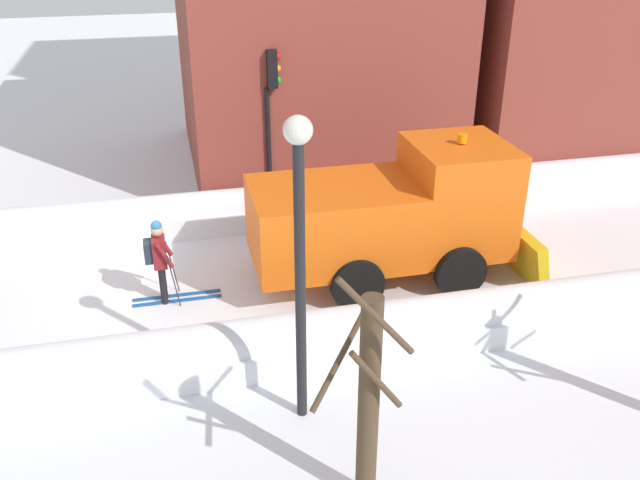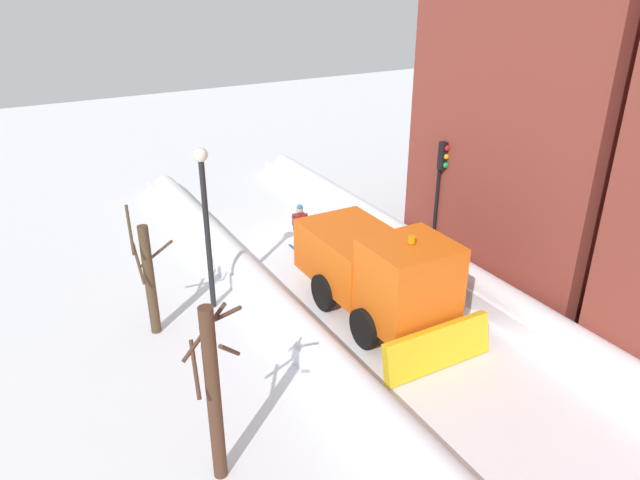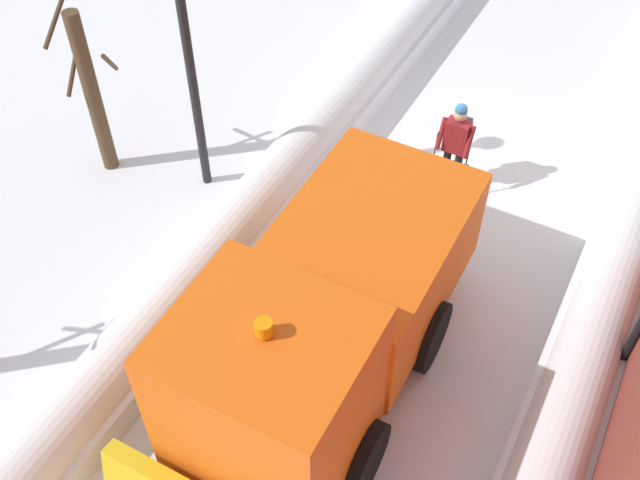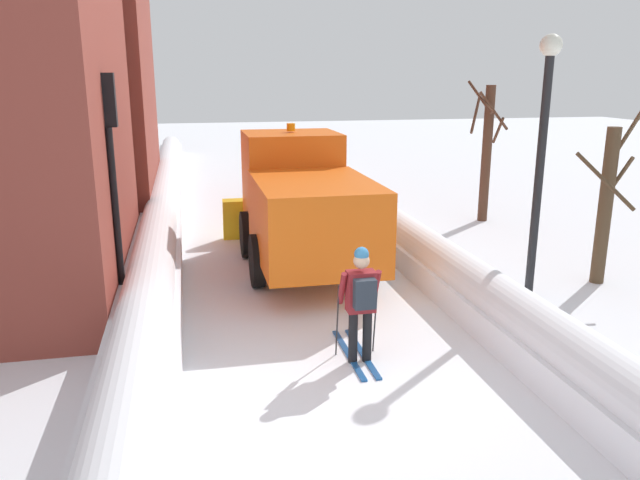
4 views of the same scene
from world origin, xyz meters
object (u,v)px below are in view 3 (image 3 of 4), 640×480
object	(u,v)px
skier	(456,142)
bare_tree_near	(92,91)
plow_truck	(324,322)
street_lamp	(185,32)

from	to	relation	value
skier	bare_tree_near	xyz separation A→B (m)	(5.88, 2.55, 0.69)
skier	bare_tree_near	world-z (taller)	bare_tree_near
plow_truck	street_lamp	xyz separation A→B (m)	(3.98, -2.84, 1.66)
skier	street_lamp	world-z (taller)	street_lamp
plow_truck	bare_tree_near	world-z (taller)	bare_tree_near
street_lamp	bare_tree_near	world-z (taller)	street_lamp
skier	bare_tree_near	distance (m)	6.45
skier	street_lamp	size ratio (longest dim) A/B	0.37
skier	street_lamp	bearing A→B (deg)	27.19
plow_truck	street_lamp	distance (m)	5.16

